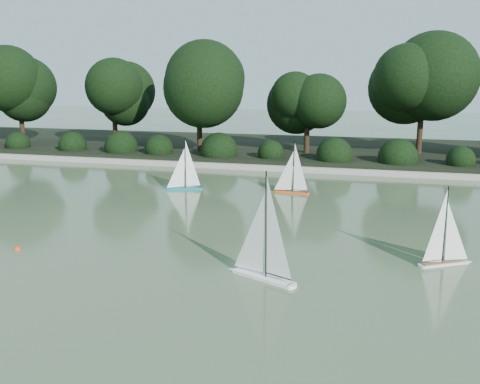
% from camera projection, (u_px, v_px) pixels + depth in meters
% --- Properties ---
extents(ground, '(80.00, 80.00, 0.00)m').
position_uv_depth(ground, '(159.00, 257.00, 9.38)').
color(ground, '#334127').
rests_on(ground, ground).
extents(pond_coping, '(40.00, 0.35, 0.18)m').
position_uv_depth(pond_coping, '(266.00, 168.00, 17.85)').
color(pond_coping, gray).
rests_on(pond_coping, ground).
extents(far_bank, '(40.00, 8.00, 0.30)m').
position_uv_depth(far_bank, '(287.00, 150.00, 21.61)').
color(far_bank, black).
rests_on(far_bank, ground).
extents(tree_line, '(26.31, 3.93, 4.39)m').
position_uv_depth(tree_line, '(315.00, 88.00, 19.29)').
color(tree_line, black).
rests_on(tree_line, ground).
extents(shrub_hedge, '(29.10, 1.10, 1.10)m').
position_uv_depth(shrub_hedge, '(272.00, 153.00, 18.62)').
color(shrub_hedge, black).
rests_on(shrub_hedge, ground).
extents(sailboat_white_a, '(1.29, 0.74, 1.84)m').
position_uv_depth(sailboat_white_a, '(258.00, 260.00, 8.38)').
color(sailboat_white_a, white).
rests_on(sailboat_white_a, ground).
extents(sailboat_white_b, '(0.98, 0.66, 1.45)m').
position_uv_depth(sailboat_white_b, '(449.00, 252.00, 8.97)').
color(sailboat_white_b, silver).
rests_on(sailboat_white_b, ground).
extents(sailboat_orange, '(1.10, 0.24, 1.50)m').
position_uv_depth(sailboat_orange, '(289.00, 184.00, 14.41)').
color(sailboat_orange, '#D14A1C').
rests_on(sailboat_orange, ground).
extents(sailboat_teal, '(1.07, 0.58, 1.52)m').
position_uv_depth(sailboat_teal, '(181.00, 181.00, 14.82)').
color(sailboat_teal, '#067E8B').
rests_on(sailboat_teal, ground).
extents(race_buoy, '(0.13, 0.13, 0.13)m').
position_uv_depth(race_buoy, '(18.00, 250.00, 9.76)').
color(race_buoy, '#FF3D0D').
rests_on(race_buoy, ground).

